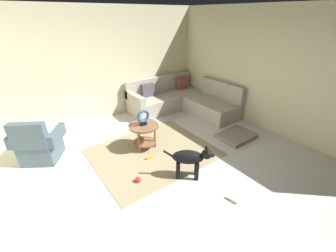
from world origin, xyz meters
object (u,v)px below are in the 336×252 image
object	(u,v)px
dog_bed_mat	(236,136)
torus_sculpture	(143,117)
dog_toy_bone	(149,157)
sectional_couch	(182,101)
side_table	(144,130)
dog_toy_ball	(138,180)
dog_toy_rope	(232,200)
dog	(190,158)
armchair	(39,145)

from	to	relation	value
dog_bed_mat	torus_sculpture	bearing A→B (deg)	155.40
dog_bed_mat	dog_toy_bone	world-z (taller)	dog_bed_mat
dog_bed_mat	dog_toy_bone	xyz separation A→B (m)	(-2.01, 0.48, -0.01)
sectional_couch	dog_toy_bone	distance (m)	2.50
side_table	torus_sculpture	size ratio (longest dim) A/B	1.84
dog_toy_ball	side_table	bearing A→B (deg)	52.80
dog_toy_rope	dog_toy_ball	bearing A→B (deg)	127.87
sectional_couch	dog_toy_rope	bearing A→B (deg)	-117.03
side_table	dog_bed_mat	xyz separation A→B (m)	(1.88, -0.86, -0.37)
dog_bed_mat	dog	xyz separation A→B (m)	(-1.72, -0.37, 0.33)
armchair	dog_toy_rope	bearing A→B (deg)	-21.00
sectional_couch	dog_toy_bone	bearing A→B (deg)	-144.06
torus_sculpture	dog_toy_rope	world-z (taller)	torus_sculpture
armchair	side_table	world-z (taller)	armchair
sectional_couch	dog_bed_mat	distance (m)	1.96
dog_toy_ball	dog	bearing A→B (deg)	-27.23
dog_bed_mat	dog_toy_ball	world-z (taller)	dog_toy_ball
dog_bed_mat	dog_toy_ball	xyz separation A→B (m)	(-2.51, 0.04, 0.00)
side_table	dog	bearing A→B (deg)	-82.75
sectional_couch	dog_toy_ball	bearing A→B (deg)	-142.80
dog_toy_rope	side_table	bearing A→B (deg)	98.52
sectional_couch	dog_toy_rope	xyz separation A→B (m)	(-1.58, -3.10, -0.26)
armchair	dog	world-z (taller)	armchair
armchair	dog_toy_ball	distance (m)	2.02
dog	dog_toy_rope	xyz separation A→B (m)	(0.15, -0.79, -0.35)
armchair	dog_bed_mat	size ratio (longest dim) A/B	1.25
armchair	dog_toy_rope	size ratio (longest dim) A/B	5.66
dog_bed_mat	dog_toy_rope	bearing A→B (deg)	-143.68
sectional_couch	dog_toy_ball	size ratio (longest dim) A/B	22.66
dog_toy_bone	side_table	bearing A→B (deg)	71.24
torus_sculpture	dog	bearing A→B (deg)	-82.75
torus_sculpture	dog_toy_rope	size ratio (longest dim) A/B	1.85
torus_sculpture	dog_toy_bone	bearing A→B (deg)	-108.76
armchair	dog_bed_mat	world-z (taller)	armchair
armchair	dog_toy_rope	distance (m)	3.52
sectional_couch	dog	size ratio (longest dim) A/B	3.31
torus_sculpture	sectional_couch	bearing A→B (deg)	29.84
armchair	side_table	bearing A→B (deg)	8.30
side_table	dog_toy_rope	world-z (taller)	side_table
armchair	side_table	size ratio (longest dim) A/B	1.66
armchair	dog	size ratio (longest dim) A/B	1.47
side_table	dog_toy_ball	bearing A→B (deg)	-127.20
armchair	dog_toy_bone	bearing A→B (deg)	-2.98
armchair	dog_toy_bone	size ratio (longest dim) A/B	5.54
side_table	dog_toy_bone	world-z (taller)	side_table
side_table	dog_toy_rope	bearing A→B (deg)	-81.48
side_table	dog_toy_ball	xyz separation A→B (m)	(-0.63, -0.83, -0.37)
armchair	torus_sculpture	distance (m)	1.99
dog_toy_bone	dog_toy_ball	bearing A→B (deg)	-138.10
side_table	torus_sculpture	bearing A→B (deg)	-104.04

